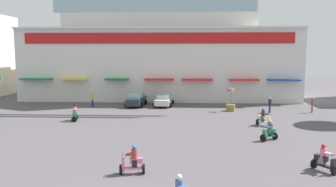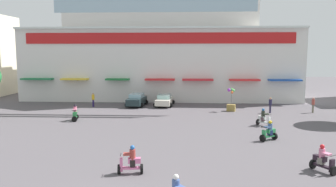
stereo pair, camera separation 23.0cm
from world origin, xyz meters
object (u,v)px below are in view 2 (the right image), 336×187
parked_car_0 (137,100)px  balloon_vendor_cart (231,103)px  scooter_rider_6 (323,161)px  pedestrian_2 (313,104)px  parked_car_1 (164,100)px  pedestrian_1 (270,104)px  pedestrian_0 (93,99)px  scooter_rider_7 (75,114)px  scooter_rider_4 (264,119)px  scooter_rider_0 (131,162)px  scooter_rider_3 (269,132)px

parked_car_0 → balloon_vendor_cart: balloon_vendor_cart is taller
scooter_rider_6 → pedestrian_2: 19.07m
parked_car_1 → pedestrian_1: size_ratio=2.48×
parked_car_1 → pedestrian_0: pedestrian_0 is taller
scooter_rider_6 → scooter_rider_7: 22.02m
scooter_rider_4 → pedestrian_2: 9.49m
pedestrian_0 → pedestrian_2: (24.73, -2.69, 0.03)m
scooter_rider_4 → scooter_rider_7: (-17.46, 1.27, 0.01)m
scooter_rider_0 → scooter_rider_7: size_ratio=1.00×
scooter_rider_7 → scooter_rider_3: bearing=-20.6°
parked_car_1 → pedestrian_1: (11.66, -4.00, 0.24)m
parked_car_0 → scooter_rider_6: size_ratio=2.77×
scooter_rider_4 → pedestrian_0: 20.30m
scooter_rider_4 → pedestrian_1: bearing=71.5°
scooter_rider_0 → scooter_rider_6: 10.46m
parked_car_1 → balloon_vendor_cart: bearing=-22.3°
scooter_rider_3 → pedestrian_0: (-17.23, 14.35, 0.32)m
scooter_rider_3 → scooter_rider_7: (-16.68, 6.26, 0.03)m
scooter_rider_7 → balloon_vendor_cart: (15.53, 5.98, 0.29)m
pedestrian_1 → parked_car_0: bearing=165.8°
parked_car_1 → pedestrian_0: bearing=-173.3°
parked_car_1 → scooter_rider_4: size_ratio=2.67×
scooter_rider_4 → scooter_rider_7: scooter_rider_7 is taller
pedestrian_1 → parked_car_1: bearing=161.1°
parked_car_0 → scooter_rider_0: scooter_rider_0 is taller
parked_car_1 → scooter_rider_7: size_ratio=2.66×
scooter_rider_4 → scooter_rider_6: size_ratio=1.03×
scooter_rider_0 → scooter_rider_6: size_ratio=1.04×
scooter_rider_3 → pedestrian_0: bearing=140.2°
balloon_vendor_cart → pedestrian_0: bearing=172.5°
parked_car_1 → pedestrian_2: bearing=-12.7°
scooter_rider_3 → scooter_rider_4: 5.05m
scooter_rider_0 → scooter_rider_4: bearing=51.1°
scooter_rider_6 → pedestrian_2: pedestrian_2 is taller
scooter_rider_3 → scooter_rider_7: bearing=159.4°
scooter_rider_4 → balloon_vendor_cart: (-1.93, 7.25, 0.30)m
scooter_rider_6 → pedestrian_0: size_ratio=0.91×
scooter_rider_7 → parked_car_0: bearing=62.7°
pedestrian_2 → scooter_rider_7: bearing=-167.4°
pedestrian_0 → balloon_vendor_cart: balloon_vendor_cart is taller
scooter_rider_6 → parked_car_1: bearing=115.0°
pedestrian_2 → balloon_vendor_cart: (-8.66, 0.56, -0.03)m
scooter_rider_4 → scooter_rider_0: bearing=-128.9°
parked_car_0 → pedestrian_2: bearing=-10.0°
parked_car_0 → pedestrian_1: size_ratio=2.49×
scooter_rider_7 → pedestrian_1: pedestrian_1 is taller
scooter_rider_3 → parked_car_0: bearing=128.6°
parked_car_1 → scooter_rider_4: bearing=-47.4°
scooter_rider_7 → pedestrian_2: 24.79m
parked_car_0 → scooter_rider_3: parked_car_0 is taller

